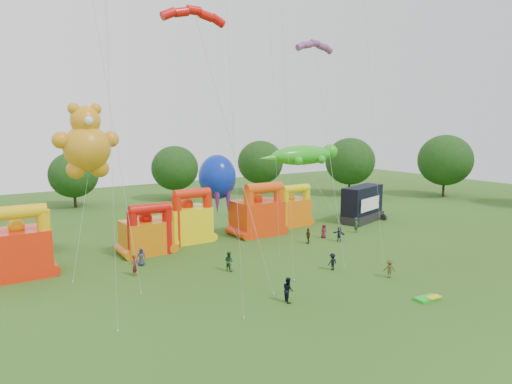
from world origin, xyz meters
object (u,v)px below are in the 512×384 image
octopus_kite (219,186)px  spectator_4 (308,236)px  gecko_kite (310,170)px  bouncy_castle_0 (18,249)px  bouncy_castle_2 (188,221)px  stage_trailer (362,204)px  teddy_bear_kite (84,186)px  spectator_0 (141,257)px

octopus_kite → spectator_4: bearing=-54.3°
gecko_kite → octopus_kite: (-14.86, -0.80, -1.03)m
bouncy_castle_0 → spectator_4: size_ratio=3.70×
bouncy_castle_0 → bouncy_castle_2: bearing=9.4°
gecko_kite → spectator_4: (-8.35, -9.87, -6.19)m
spectator_4 → bouncy_castle_2: bearing=-109.1°
stage_trailer → teddy_bear_kite: bearing=-179.0°
spectator_0 → bouncy_castle_0: bearing=-179.8°
octopus_kite → spectator_4: octopus_kite is taller
teddy_bear_kite → octopus_kite: (16.56, 4.50, -1.79)m
bouncy_castle_0 → teddy_bear_kite: size_ratio=0.43×
stage_trailer → gecko_kite: (-5.64, 4.68, 4.70)m
octopus_kite → spectator_4: size_ratio=5.51×
bouncy_castle_2 → spectator_4: size_ratio=3.52×
spectator_0 → bouncy_castle_2: bearing=52.8°
stage_trailer → bouncy_castle_2: bearing=173.2°
bouncy_castle_0 → octopus_kite: bearing=9.8°
octopus_kite → bouncy_castle_2: bearing=-168.9°
bouncy_castle_2 → spectator_0: 9.68m
bouncy_castle_2 → gecko_kite: gecko_kite is taller
teddy_bear_kite → spectator_4: teddy_bear_kite is taller
stage_trailer → octopus_kite: (-20.50, 3.88, 3.67)m
bouncy_castle_2 → spectator_0: size_ratio=3.68×
bouncy_castle_0 → octopus_kite: octopus_kite is taller
bouncy_castle_2 → teddy_bear_kite: size_ratio=0.41×
spectator_0 → gecko_kite: bearing=31.2°
bouncy_castle_0 → octopus_kite: size_ratio=0.67×
bouncy_castle_2 → teddy_bear_kite: teddy_bear_kite is taller
gecko_kite → spectator_4: gecko_kite is taller
octopus_kite → spectator_0: (-12.12, -6.65, -5.20)m
gecko_kite → spectator_0: gecko_kite is taller
octopus_kite → spectator_0: 14.77m
gecko_kite → spectator_0: bearing=-164.6°
bouncy_castle_0 → teddy_bear_kite: 7.83m
bouncy_castle_2 → spectator_4: bearing=-36.6°
gecko_kite → octopus_kite: size_ratio=1.37×
spectator_0 → spectator_4: size_ratio=0.96×
stage_trailer → spectator_0: 32.77m
gecko_kite → octopus_kite: bearing=-176.9°
bouncy_castle_0 → stage_trailer: size_ratio=0.82×
gecko_kite → bouncy_castle_0: bearing=-172.9°
teddy_bear_kite → stage_trailer: bearing=1.0°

